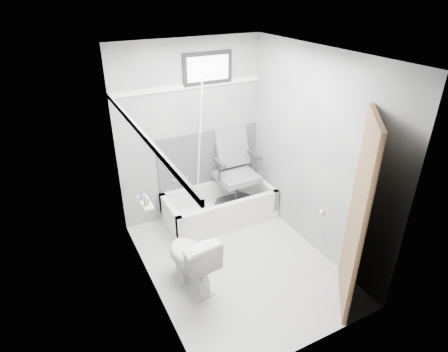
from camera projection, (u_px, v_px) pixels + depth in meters
floor at (237, 262)px, 4.47m from camera, size 2.60×2.60×0.00m
ceiling at (242, 54)px, 3.35m from camera, size 2.60×2.60×0.00m
wall_back at (191, 133)px, 4.93m from camera, size 2.00×0.02×2.40m
wall_front at (322, 241)px, 2.89m from camera, size 2.00×0.02×2.40m
wall_left at (146, 195)px, 3.50m from camera, size 0.02×2.60×2.40m
wall_right at (315, 155)px, 4.31m from camera, size 0.02×2.60×2.40m
bathtub at (220, 206)px, 5.19m from camera, size 1.50×0.70×0.42m
office_chair at (237, 171)px, 5.13m from camera, size 0.63×0.63×1.08m
toilet at (191, 259)px, 3.99m from camera, size 0.47×0.75×0.69m
door at (402, 227)px, 3.39m from camera, size 0.78×0.78×2.00m
window at (208, 68)px, 4.64m from camera, size 0.66×0.04×0.40m
backerboard at (209, 157)px, 5.21m from camera, size 1.50×0.02×0.78m
trim_back at (190, 86)px, 4.64m from camera, size 2.00×0.02×0.06m
trim_left at (141, 133)px, 3.22m from camera, size 0.02×2.60×0.06m
pole at (199, 150)px, 4.82m from camera, size 0.02×0.34×1.93m
shelf at (145, 202)px, 3.96m from camera, size 0.10×0.32×0.02m
soap_bottle_a at (146, 201)px, 3.86m from camera, size 0.05×0.05×0.10m
soap_bottle_b at (142, 195)px, 3.98m from camera, size 0.08×0.08×0.10m
faucet at (180, 180)px, 5.13m from camera, size 0.26×0.10×0.16m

